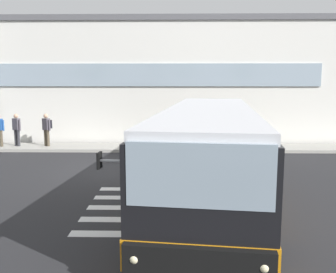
# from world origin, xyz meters

# --- Properties ---
(ground_plane) EXTENTS (80.00, 90.00, 0.02)m
(ground_plane) POSITION_xyz_m (0.00, 0.00, -0.01)
(ground_plane) COLOR #232326
(ground_plane) RESTS_ON ground
(bay_paint_stripes) EXTENTS (4.40, 3.96, 0.01)m
(bay_paint_stripes) POSITION_xyz_m (2.00, -4.20, 0.00)
(bay_paint_stripes) COLOR silver
(bay_paint_stripes) RESTS_ON ground
(terminal_building) EXTENTS (25.66, 13.80, 6.93)m
(terminal_building) POSITION_xyz_m (-0.69, 11.66, 3.46)
(terminal_building) COLOR silver
(terminal_building) RESTS_ON ground
(boarding_curb) EXTENTS (27.86, 2.00, 0.15)m
(boarding_curb) POSITION_xyz_m (0.00, 4.80, 0.07)
(boarding_curb) COLOR #9E9B93
(boarding_curb) RESTS_ON ground
(bus_main_foreground) EXTENTS (4.32, 11.86, 2.70)m
(bus_main_foreground) POSITION_xyz_m (3.29, -2.82, 1.34)
(bus_main_foreground) COLOR black
(bus_main_foreground) RESTS_ON ground
(passenger_by_doorway) EXTENTS (0.53, 0.37, 1.68)m
(passenger_by_doorway) POSITION_xyz_m (-5.94, 4.76, 1.08)
(passenger_by_doorway) COLOR #2D2D33
(passenger_by_doorway) RESTS_ON boarding_curb
(passenger_at_curb_edge) EXTENTS (0.52, 0.50, 1.68)m
(passenger_at_curb_edge) POSITION_xyz_m (-4.39, 4.81, 1.11)
(passenger_at_curb_edge) COLOR #4C4233
(passenger_at_curb_edge) RESTS_ON boarding_curb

